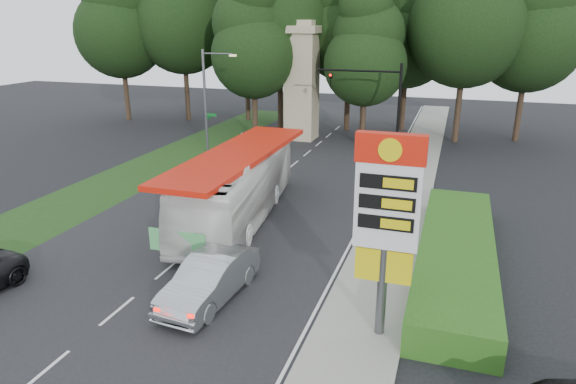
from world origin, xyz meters
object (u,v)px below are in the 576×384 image
(streetlight_signs, at_px, (208,98))
(sedan_silver, at_px, (210,279))
(traffic_signal_mast, at_px, (381,99))
(monument, at_px, (302,80))
(gas_station_pylon, at_px, (387,210))
(transit_bus, at_px, (239,186))

(streetlight_signs, bearing_deg, sedan_silver, -63.50)
(traffic_signal_mast, height_order, monument, monument)
(gas_station_pylon, distance_m, sedan_silver, 7.35)
(streetlight_signs, bearing_deg, monument, 58.03)
(traffic_signal_mast, relative_size, transit_bus, 0.55)
(monument, bearing_deg, transit_bus, -82.72)
(transit_bus, distance_m, sedan_silver, 8.44)
(traffic_signal_mast, xyz_separation_m, sedan_silver, (-2.87, -21.64, -3.83))
(sedan_silver, bearing_deg, transit_bus, 110.23)
(gas_station_pylon, relative_size, streetlight_signs, 0.86)
(traffic_signal_mast, distance_m, sedan_silver, 22.17)
(traffic_signal_mast, xyz_separation_m, monument, (-7.68, 6.00, 0.43))
(traffic_signal_mast, distance_m, transit_bus, 14.81)
(streetlight_signs, xyz_separation_m, monument, (4.99, 7.99, 0.67))
(traffic_signal_mast, distance_m, monument, 9.76)
(streetlight_signs, distance_m, sedan_silver, 22.25)
(streetlight_signs, distance_m, transit_bus, 14.05)
(streetlight_signs, distance_m, monument, 9.44)
(gas_station_pylon, distance_m, monument, 30.17)
(gas_station_pylon, height_order, streetlight_signs, streetlight_signs)
(traffic_signal_mast, height_order, transit_bus, traffic_signal_mast)
(gas_station_pylon, distance_m, transit_bus, 12.39)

